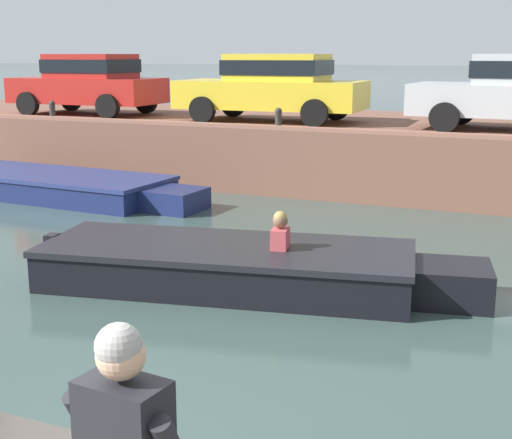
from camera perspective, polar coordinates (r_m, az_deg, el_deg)
name	(u,v)px	position (r m, az deg, el deg)	size (l,w,h in m)	color
ground_plane	(319,291)	(9.17, 5.09, -5.69)	(400.00, 400.00, 0.00)	#384C47
far_quay_wall	(435,153)	(17.08, 14.13, 5.15)	(60.00, 6.00, 1.42)	brown
far_wall_coping	(412,133)	(14.18, 12.37, 6.75)	(60.00, 0.24, 0.08)	#925F4C
boat_moored_west_navy	(61,186)	(15.53, -15.32, 2.60)	(6.26, 2.22, 0.50)	navy
motorboat_passing	(244,267)	(9.19, -0.97, -3.80)	(5.82, 2.59, 1.03)	black
car_leftmost_red	(89,82)	(19.25, -13.23, 10.69)	(3.91, 2.04, 1.54)	#B2231E
car_left_inner_yellow	(274,85)	(16.73, 1.41, 10.73)	(4.36, 2.13, 1.54)	yellow
mooring_bollard_west	(52,109)	(18.07, -15.99, 8.48)	(0.15, 0.15, 0.44)	#2D2B28
mooring_bollard_mid	(278,117)	(15.08, 1.80, 8.16)	(0.15, 0.15, 0.44)	#2D2B28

